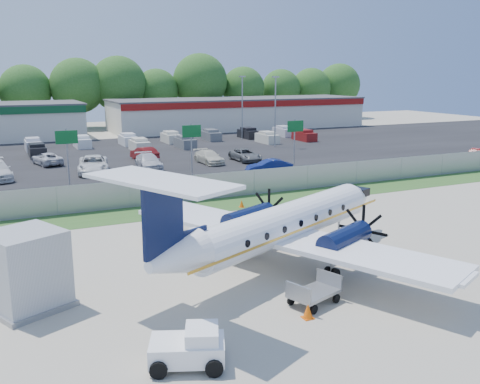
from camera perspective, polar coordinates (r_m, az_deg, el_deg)
name	(u,v)px	position (r m, az deg, el deg)	size (l,w,h in m)	color
ground	(288,257)	(28.60, 5.14, -6.89)	(170.00, 170.00, 0.00)	#B0A895
grass_verge	(205,206)	(38.98, -3.74, -1.54)	(170.00, 4.00, 0.02)	#2D561E
access_road	(175,188)	(45.41, -6.97, 0.43)	(170.00, 8.00, 0.02)	black
parking_lot	(119,154)	(65.40, -12.75, 3.94)	(170.00, 32.00, 0.02)	black
perimeter_fence	(195,188)	(40.58, -4.79, 0.45)	(120.00, 0.06, 1.99)	gray
building_east	(239,113)	(94.26, -0.10, 8.41)	(44.40, 12.40, 5.24)	silver
sign_left	(67,145)	(46.87, -17.97, 4.75)	(1.80, 0.26, 5.00)	gray
sign_mid	(192,139)	(49.42, -5.19, 5.69)	(1.80, 0.26, 5.00)	gray
sign_right	(295,133)	(54.13, 5.89, 6.28)	(1.80, 0.26, 5.00)	gray
light_pole_ne	(275,107)	(70.02, 3.78, 9.07)	(0.90, 0.35, 9.09)	gray
light_pole_se	(242,103)	(78.92, 0.24, 9.49)	(0.90, 0.35, 9.09)	gray
tree_line	(76,128)	(98.66, -17.09, 6.52)	(112.00, 6.00, 14.00)	#265719
aircraft	(282,224)	(26.59, 4.51, -3.44)	(18.15, 17.61, 5.67)	white
pushback_tug	(191,347)	(18.49, -5.28, -16.16)	(2.85, 2.51, 1.33)	white
baggage_cart_near	(314,292)	(23.00, 7.90, -10.52)	(2.49, 1.95, 1.15)	gray
baggage_cart_far	(203,253)	(27.62, -4.01, -6.56)	(2.03, 1.37, 1.00)	gray
service_container	(26,272)	(23.83, -21.86, -7.96)	(3.88, 3.88, 3.26)	#B1B5B9
cone_port_wing	(308,311)	(21.83, 7.25, -12.52)	(0.43, 0.43, 0.61)	#EF5907
cone_starboard_wing	(242,204)	(38.61, 0.18, -1.28)	(0.38, 0.38, 0.54)	#EF5907
road_car_mid	(269,174)	(51.22, 3.11, 1.88)	(1.54, 4.41, 1.45)	navy
parked_car_b	(94,173)	(53.80, -15.32, 1.96)	(2.79, 6.06, 1.68)	silver
parked_car_c	(149,169)	(54.95, -9.70, 2.45)	(2.10, 5.16, 1.50)	silver
parked_car_d	(209,163)	(57.50, -3.32, 3.05)	(1.95, 4.78, 1.39)	beige
parked_car_e	(245,161)	(58.96, 0.57, 3.31)	(2.27, 4.91, 1.37)	#595B5E
parked_car_f	(47,165)	(60.12, -19.86, 2.74)	(2.16, 4.67, 1.30)	silver
parked_car_g	(145,160)	(60.38, -10.14, 3.34)	(1.60, 4.59, 1.51)	maroon
far_parking_rows	(111,149)	(70.25, -13.65, 4.46)	(56.00, 10.00, 1.60)	gray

